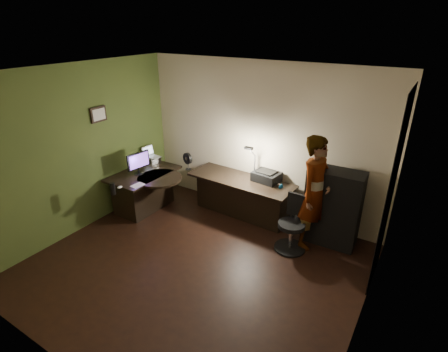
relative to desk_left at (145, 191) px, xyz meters
The scene contains 27 objects.
floor 2.04m from the desk_left, 26.80° to the right, with size 4.50×4.00×0.01m, color black.
ceiling 3.08m from the desk_left, 26.80° to the right, with size 4.50×4.00×0.01m, color silver.
wall_back 2.32m from the desk_left, 31.63° to the left, with size 4.50×0.01×2.70m, color #C1B190.
wall_front 3.55m from the desk_left, 58.41° to the right, with size 4.50×0.01×2.70m, color #C1B190.
wall_left 1.41m from the desk_left, 117.31° to the right, with size 0.01×4.00×2.70m, color #C1B190.
wall_right 4.26m from the desk_left, 12.59° to the right, with size 0.01×4.00×2.70m, color #C1B190.
green_wall_overlay 1.41m from the desk_left, 116.55° to the right, with size 0.00×4.00×2.70m, color #465925.
arched_doorway 4.14m from the desk_left, ahead, with size 0.01×0.90×2.60m, color black.
french_door 4.33m from the desk_left, 19.86° to the right, with size 0.02×0.92×2.10m, color white.
framed_picture 1.61m from the desk_left, 133.58° to the right, with size 0.04×0.30×0.25m, color black.
desk_left is the anchor object (origin of this frame).
desk_right 1.78m from the desk_left, 24.06° to the left, with size 1.90×0.67×0.71m, color black.
cabinet 3.34m from the desk_left, 13.03° to the left, with size 0.82×0.41×1.23m, color black.
laptop_stand 0.69m from the desk_left, 112.71° to the left, with size 0.24×0.20×0.10m, color silver.
laptop 0.79m from the desk_left, 112.71° to the left, with size 0.29×0.27×0.20m, color silver.
monitor 0.51m from the desk_left, 118.13° to the right, with size 0.09×0.46×0.30m, color black.
mouse 0.77m from the desk_left, 80.58° to the right, with size 0.07×0.10×0.04m, color silver.
phone 0.54m from the desk_left, 54.04° to the right, with size 0.07×0.14×0.01m, color black.
pen 0.64m from the desk_left, 15.91° to the left, with size 0.01×0.14×0.01m, color black.
speaker 1.00m from the desk_left, 77.73° to the right, with size 0.08×0.08×0.20m, color black.
notepad 0.64m from the desk_left, 56.15° to the right, with size 0.16×0.22×0.01m, color silver.
desk_fan 0.97m from the desk_left, 48.57° to the left, with size 0.22×0.12×0.33m, color black.
headphones 2.44m from the desk_left, 18.80° to the left, with size 0.21×0.09×0.10m, color #105F9D.
printer 2.27m from the desk_left, 23.92° to the left, with size 0.45×0.35×0.20m, color black.
desk_lamp 2.12m from the desk_left, 27.44° to the left, with size 0.17×0.32×0.70m, color black.
office_chair 2.81m from the desk_left, ahead, with size 0.49×0.49×0.87m, color black.
person 3.10m from the desk_left, ahead, with size 0.64×0.43×1.80m, color #D8A88C.
Camera 1 is at (2.54, -3.25, 3.27)m, focal length 28.00 mm.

